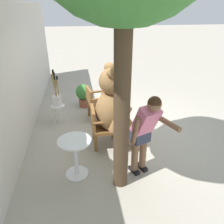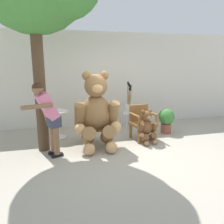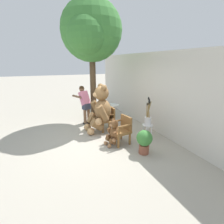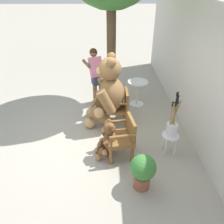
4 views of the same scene
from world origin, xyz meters
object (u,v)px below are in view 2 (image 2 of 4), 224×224
wooden_chair_right (142,121)px  teddy_bear_large (97,111)px  brush_bucket (129,106)px  wooden_chair_left (95,124)px  person_visitor (48,114)px  potted_plant (166,119)px  round_side_table (58,121)px  teddy_bear_small (147,127)px  white_stool (129,117)px

wooden_chair_right → teddy_bear_large: (-1.20, -0.27, 0.38)m
brush_bucket → wooden_chair_left: bearing=-140.7°
teddy_bear_large → person_visitor: 1.08m
brush_bucket → potted_plant: brush_bucket is taller
teddy_bear_large → round_side_table: (-0.87, 0.82, -0.40)m
wooden_chair_left → brush_bucket: 1.53m
wooden_chair_left → round_side_table: wooden_chair_left is taller
teddy_bear_small → person_visitor: 2.32m
person_visitor → wooden_chair_right: bearing=14.8°
brush_bucket → round_side_table: bearing=-168.5°
brush_bucket → potted_plant: 1.12m
teddy_bear_large → wooden_chair_right: bearing=12.9°
wooden_chair_left → wooden_chair_right: same height
wooden_chair_left → white_stool: bearing=39.4°
teddy_bear_large → white_stool: bearing=46.5°
person_visitor → wooden_chair_left: bearing=29.7°
white_stool → round_side_table: round_side_table is taller
teddy_bear_large → teddy_bear_small: size_ratio=2.11×
wooden_chair_right → white_stool: bearing=91.4°
wooden_chair_right → teddy_bear_small: 0.29m
teddy_bear_large → brush_bucket: 1.71m
teddy_bear_small → white_stool: bearing=91.9°
person_visitor → white_stool: 2.75m
wooden_chair_right → potted_plant: bearing=19.1°
wooden_chair_right → teddy_bear_large: size_ratio=0.50×
wooden_chair_left → potted_plant: bearing=8.1°
white_stool → brush_bucket: (-0.00, -0.00, 0.32)m
wooden_chair_right → white_stool: wooden_chair_right is taller
teddy_bear_small → brush_bucket: bearing=91.9°
potted_plant → teddy_bear_large: bearing=-164.5°
wooden_chair_left → person_visitor: 1.27m
person_visitor → white_stool: person_visitor is taller
teddy_bear_small → wooden_chair_left: bearing=166.8°
teddy_bear_small → round_side_table: (-2.08, 0.83, 0.05)m
teddy_bear_large → potted_plant: (2.03, 0.56, -0.45)m
teddy_bear_large → potted_plant: 2.15m
teddy_bear_small → potted_plant: teddy_bear_small is taller
wooden_chair_right → person_visitor: bearing=-165.2°
wooden_chair_left → brush_bucket: size_ratio=0.93×
teddy_bear_small → brush_bucket: size_ratio=0.88×
teddy_bear_large → teddy_bear_small: (1.21, -0.01, -0.44)m
teddy_bear_small → teddy_bear_large: bearing=179.5°
wooden_chair_left → teddy_bear_small: (1.21, -0.29, -0.06)m
wooden_chair_right → person_visitor: 2.35m
person_visitor → potted_plant: size_ratio=2.26×
teddy_bear_large → white_stool: 1.77m
brush_bucket → teddy_bear_small: bearing=-88.1°
teddy_bear_large → round_side_table: bearing=136.5°
teddy_bear_small → person_visitor: (-2.24, -0.30, 0.51)m
white_stool → potted_plant: potted_plant is taller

